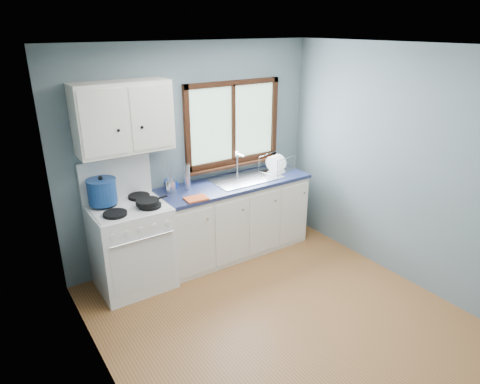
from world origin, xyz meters
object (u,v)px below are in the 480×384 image
dish_rack (276,166)px  gas_range (131,244)px  skillet (148,202)px  utensil_crock (171,186)px  thermos (187,177)px  base_cabinets (234,221)px  sink (246,184)px  stockpot (102,191)px

dish_rack → gas_range: bearing=166.3°
skillet → dish_rack: (1.82, 0.21, -0.01)m
utensil_crock → thermos: (0.20, -0.02, 0.08)m
base_cabinets → sink: bearing=-0.1°
base_cabinets → dish_rack: (0.68, 0.05, 0.56)m
skillet → stockpot: stockpot is taller
skillet → stockpot: bearing=131.7°
utensil_crock → stockpot: bearing=178.3°
utensil_crock → dish_rack: size_ratio=0.76×
sink → stockpot: (-1.68, 0.12, 0.23)m
dish_rack → utensil_crock: bearing=162.6°
sink → skillet: size_ratio=2.25×
gas_range → skillet: gas_range is taller
stockpot → thermos: (0.94, -0.04, -0.02)m
gas_range → stockpot: bearing=145.9°
skillet → sink: bearing=-4.2°
stockpot → thermos: bearing=-2.4°
dish_rack → stockpot: bearing=162.6°
base_cabinets → thermos: bearing=172.2°
sink → dish_rack: 0.51m
gas_range → dish_rack: gas_range is taller
sink → skillet: sink is taller
utensil_crock → dish_rack: (1.44, -0.05, -0.02)m
skillet → utensil_crock: (0.38, 0.25, 0.01)m
gas_range → base_cabinets: bearing=0.8°
gas_range → dish_rack: bearing=1.9°
gas_range → sink: (1.49, 0.02, 0.37)m
utensil_crock → dish_rack: utensil_crock is taller
base_cabinets → utensil_crock: utensil_crock is taller
stockpot → utensil_crock: utensil_crock is taller
skillet → thermos: thermos is taller
gas_range → sink: size_ratio=1.62×
skillet → utensil_crock: 0.45m
base_cabinets → stockpot: bearing=175.6°
stockpot → gas_range: bearing=-34.1°
sink → utensil_crock: bearing=174.3°
utensil_crock → sink: bearing=-5.7°
stockpot → dish_rack: stockpot is taller
skillet → utensil_crock: size_ratio=1.06×
base_cabinets → sink: 0.48m
skillet → dish_rack: 1.83m
gas_range → thermos: 0.94m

